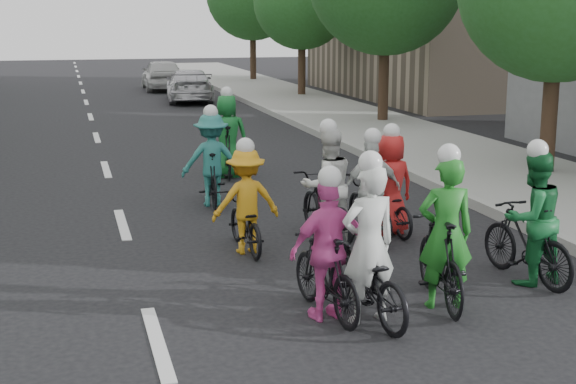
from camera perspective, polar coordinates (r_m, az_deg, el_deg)
name	(u,v)px	position (r m, az deg, el deg)	size (l,w,h in m)	color
ground	(157,342)	(8.48, -9.28, -10.52)	(120.00, 120.00, 0.00)	black
sidewalk_right	(438,151)	(20.08, 10.63, 2.91)	(4.00, 80.00, 0.15)	gray
curb_right	(364,153)	(19.31, 5.41, 2.75)	(0.18, 80.00, 0.18)	#999993
bldg_se	(468,1)	(35.95, 12.66, 13.14)	(10.00, 14.00, 8.00)	gray
tree_r_2	(302,1)	(33.78, 1.00, 13.44)	(4.00, 4.00, 5.97)	black
cyclist_0	(366,266)	(8.82, 5.56, -5.29)	(0.86, 1.85, 1.90)	black
cyclist_1	(530,229)	(10.44, 16.84, -2.53)	(0.90, 1.73, 1.83)	black
cyclist_2	(245,210)	(11.34, -3.05, -1.30)	(0.99, 1.56, 1.65)	black
cyclist_3	(327,262)	(8.86, 2.82, -5.02)	(0.97, 1.63, 1.72)	black
cyclist_4	(389,195)	(12.40, 7.18, -0.23)	(0.81, 1.56, 1.72)	black
cyclist_5	(442,250)	(9.38, 10.92, -4.07)	(0.78, 1.79, 1.90)	black
cyclist_6	(326,198)	(11.90, 2.75, -0.42)	(0.86, 1.91, 1.84)	black
cyclist_7	(211,166)	(14.24, -5.47, 1.82)	(1.10, 1.65, 1.79)	black
cyclist_8	(370,201)	(12.09, 5.84, -0.62)	(0.90, 1.75, 1.69)	black
cyclist_9	(227,143)	(16.81, -4.35, 3.46)	(0.91, 1.89, 1.89)	black
follow_car_lead	(190,85)	(32.52, -7.02, 7.54)	(1.80, 4.43, 1.29)	silver
follow_car_trail	(162,74)	(37.99, -8.93, 8.26)	(1.70, 4.23, 1.44)	silver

